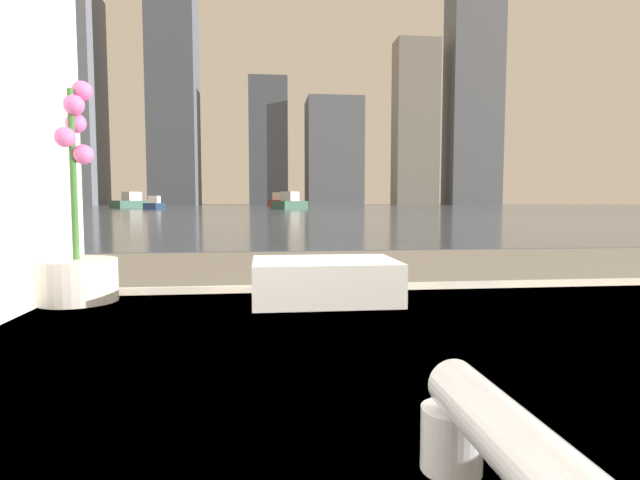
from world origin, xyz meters
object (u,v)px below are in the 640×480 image
towel_stack (325,280)px  harbor_boat_0 (290,203)px  potted_orchid (77,258)px  faucet_near (491,440)px

towel_stack → harbor_boat_0: size_ratio=0.06×
harbor_boat_0 → towel_stack: bearing=-92.9°
potted_orchid → harbor_boat_0: harbor_boat_0 is taller
towel_stack → harbor_boat_0: (2.46, 48.30, 0.05)m
towel_stack → faucet_near: bearing=-88.7°
faucet_near → potted_orchid: bearing=124.0°
towel_stack → harbor_boat_0: bearing=87.1°
towel_stack → harbor_boat_0: harbor_boat_0 is taller
potted_orchid → towel_stack: (0.47, -0.04, -0.04)m
potted_orchid → faucet_near: bearing=-56.0°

